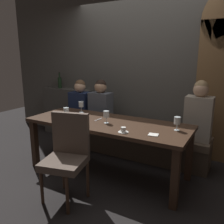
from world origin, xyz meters
The scene contains 18 objects.
ground centered at (0.00, 0.00, 0.00)m, with size 9.00×9.00×0.00m, color black.
back_wall_tiled centered at (0.00, 1.22, 1.50)m, with size 6.00×0.12×3.00m, color #4C4944.
back_counter centered at (-1.55, 1.04, 0.47)m, with size 1.10×0.28×0.95m, color #413E3A.
dining_table centered at (0.00, 0.00, 0.65)m, with size 2.20×0.84×0.74m.
banquette_bench centered at (0.00, 0.70, 0.23)m, with size 2.50×0.44×0.45m.
chair_near_side centered at (-0.10, -0.72, 0.56)m, with size 0.53×0.53×0.98m.
diner_redhead centered at (-0.96, 0.69, 0.80)m, with size 0.36×0.24×0.74m.
diner_bearded centered at (-0.53, 0.67, 0.81)m, with size 0.36×0.24×0.77m.
diner_far_end centered at (1.05, 0.70, 0.85)m, with size 0.36×0.24×0.83m.
wine_bottle_dark_red centered at (-1.72, 1.02, 1.07)m, with size 0.08×0.08×0.33m.
wine_glass_far_right centered at (-0.19, -0.32, 0.85)m, with size 0.08×0.08×0.16m.
wine_glass_center_front centered at (-0.64, 0.28, 0.85)m, with size 0.08×0.08×0.16m.
wine_glass_near_left centered at (-0.56, -0.17, 0.85)m, with size 0.08×0.08×0.16m.
wine_glass_end_right centered at (0.91, 0.08, 0.86)m, with size 0.08×0.08×0.16m.
wine_glass_end_left centered at (0.03, -0.07, 0.85)m, with size 0.08×0.08×0.16m.
espresso_cup centered at (0.39, -0.30, 0.77)m, with size 0.12×0.12×0.06m.
fork_on_table centered at (-0.15, 0.02, 0.74)m, with size 0.02×0.17×0.01m, color silver.
folded_napkin centered at (0.73, -0.22, 0.74)m, with size 0.11×0.10×0.01m, color silver.
Camera 1 is at (1.55, -2.61, 1.61)m, focal length 37.74 mm.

